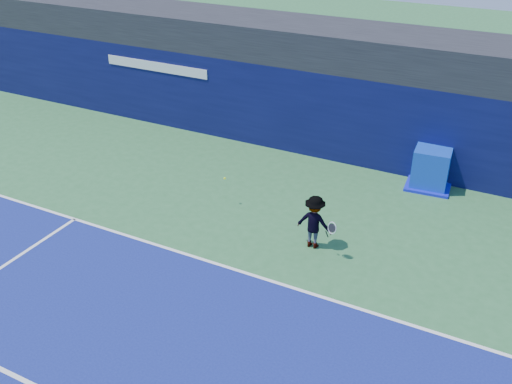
{
  "coord_description": "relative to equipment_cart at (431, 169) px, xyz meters",
  "views": [
    {
      "loc": [
        5.96,
        -6.97,
        8.53
      ],
      "look_at": [
        -0.3,
        5.2,
        1.0
      ],
      "focal_mm": 40.0,
      "sensor_mm": 36.0,
      "label": 1
    }
  ],
  "objects": [
    {
      "name": "tennis_player",
      "position": [
        -1.97,
        -4.81,
        0.15
      ],
      "size": [
        1.21,
        0.66,
        1.48
      ],
      "color": "silver",
      "rests_on": "ground"
    },
    {
      "name": "equipment_cart",
      "position": [
        0.0,
        0.0,
        0.0
      ],
      "size": [
        1.45,
        1.45,
        1.29
      ],
      "color": "#0C35B4",
      "rests_on": "ground"
    },
    {
      "name": "tennis_ball",
      "position": [
        -5.13,
        -3.96,
        0.28
      ],
      "size": [
        0.07,
        0.07,
        0.07
      ],
      "color": "#C1E819",
      "rests_on": "ground"
    },
    {
      "name": "ground",
      "position": [
        -3.53,
        -9.68,
        -0.59
      ],
      "size": [
        80.0,
        80.0,
        0.0
      ],
      "primitive_type": "plane",
      "color": "#2F6939",
      "rests_on": "ground"
    },
    {
      "name": "back_wall_assembly",
      "position": [
        -3.54,
        0.82,
        0.91
      ],
      "size": [
        36.0,
        1.03,
        3.0
      ],
      "color": "#0A0D3C",
      "rests_on": "ground"
    },
    {
      "name": "stadium_band",
      "position": [
        -3.53,
        1.82,
        3.01
      ],
      "size": [
        36.0,
        3.0,
        1.2
      ],
      "primitive_type": "cube",
      "color": "black",
      "rests_on": "back_wall_assembly"
    },
    {
      "name": "baseline",
      "position": [
        -3.53,
        -6.68,
        -0.58
      ],
      "size": [
        24.0,
        0.1,
        0.01
      ],
      "primitive_type": "cube",
      "color": "white",
      "rests_on": "ground"
    }
  ]
}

